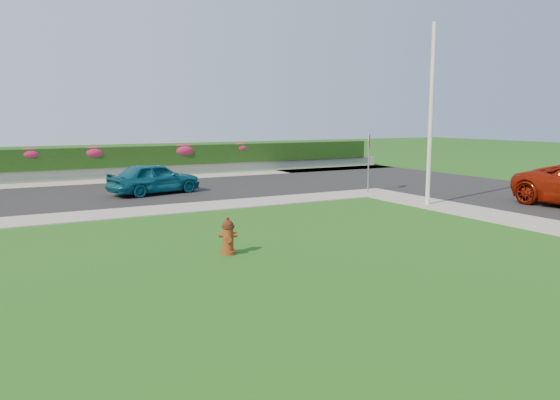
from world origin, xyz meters
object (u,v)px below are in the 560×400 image
utility_pole (431,116)px  stop_sign (369,148)px  fire_hydrant (228,237)px  sedan_teal (154,178)px

utility_pole → stop_sign: size_ratio=2.53×
fire_hydrant → sedan_teal: bearing=106.7°
stop_sign → fire_hydrant: bearing=-167.4°
fire_hydrant → stop_sign: 12.18m
sedan_teal → stop_sign: (8.41, -3.85, 1.26)m
sedan_teal → utility_pole: size_ratio=0.59×
sedan_teal → fire_hydrant: bearing=159.4°
stop_sign → sedan_teal: bearing=131.7°
sedan_teal → utility_pole: bearing=-147.0°
fire_hydrant → utility_pole: bearing=42.5°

